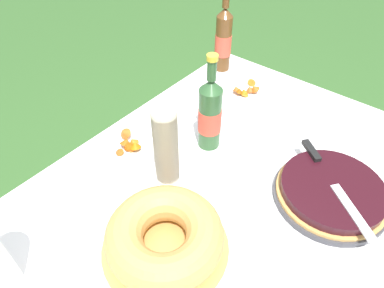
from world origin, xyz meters
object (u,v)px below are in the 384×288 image
(berry_tart, at_px, (331,192))
(serving_knife, at_px, (329,177))
(cider_bottle_green, at_px, (210,114))
(cider_bottle_amber, at_px, (223,40))
(bundt_cake, at_px, (165,236))
(snack_plate_left, at_px, (129,147))
(cup_stack, at_px, (166,147))
(snack_plate_near, at_px, (246,92))

(berry_tart, height_order, serving_knife, serving_knife)
(berry_tart, height_order, cider_bottle_green, cider_bottle_green)
(berry_tart, bearing_deg, cider_bottle_amber, 59.13)
(bundt_cake, distance_m, snack_plate_left, 0.39)
(bundt_cake, xyz_separation_m, cider_bottle_green, (0.39, 0.15, 0.08))
(serving_knife, bearing_deg, cider_bottle_amber, -172.57)
(bundt_cake, distance_m, cider_bottle_amber, 0.93)
(cup_stack, bearing_deg, cider_bottle_amber, 21.60)
(cider_bottle_green, distance_m, snack_plate_near, 0.36)
(berry_tart, height_order, snack_plate_near, berry_tart)
(cider_bottle_green, height_order, snack_plate_near, cider_bottle_green)
(berry_tart, bearing_deg, snack_plate_near, 57.90)
(serving_knife, relative_size, cup_stack, 1.16)
(cup_stack, xyz_separation_m, cider_bottle_green, (0.21, -0.00, -0.00))
(cup_stack, bearing_deg, cider_bottle_green, -0.75)
(serving_knife, height_order, snack_plate_near, serving_knife)
(cup_stack, distance_m, snack_plate_left, 0.22)
(bundt_cake, distance_m, snack_plate_near, 0.75)
(cider_bottle_amber, bearing_deg, serving_knife, -120.60)
(berry_tart, xyz_separation_m, snack_plate_left, (-0.23, 0.61, -0.01))
(snack_plate_near, bearing_deg, cider_bottle_amber, 62.21)
(serving_knife, relative_size, snack_plate_near, 1.36)
(cider_bottle_green, bearing_deg, berry_tart, -85.40)
(cup_stack, height_order, snack_plate_near, cup_stack)
(cup_stack, relative_size, snack_plate_left, 1.29)
(cider_bottle_green, xyz_separation_m, snack_plate_left, (-0.20, 0.19, -0.12))
(berry_tart, height_order, cider_bottle_amber, cider_bottle_amber)
(berry_tart, xyz_separation_m, cider_bottle_amber, (0.40, 0.68, 0.11))
(berry_tart, distance_m, bundt_cake, 0.50)
(berry_tart, xyz_separation_m, serving_knife, (0.02, 0.02, 0.04))
(serving_knife, bearing_deg, cup_stack, -109.09)
(berry_tart, height_order, cup_stack, cup_stack)
(snack_plate_left, bearing_deg, cider_bottle_green, -43.99)
(berry_tart, relative_size, snack_plate_near, 1.43)
(berry_tart, bearing_deg, cider_bottle_green, 94.60)
(bundt_cake, relative_size, snack_plate_near, 1.45)
(cider_bottle_green, bearing_deg, cup_stack, 179.25)
(cup_stack, xyz_separation_m, snack_plate_left, (0.01, 0.19, -0.12))
(berry_tart, relative_size, snack_plate_left, 1.57)
(cider_bottle_amber, relative_size, snack_plate_near, 1.56)
(snack_plate_near, xyz_separation_m, snack_plate_left, (-0.53, 0.13, 0.00))
(berry_tart, xyz_separation_m, snack_plate_near, (0.30, 0.48, -0.02))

